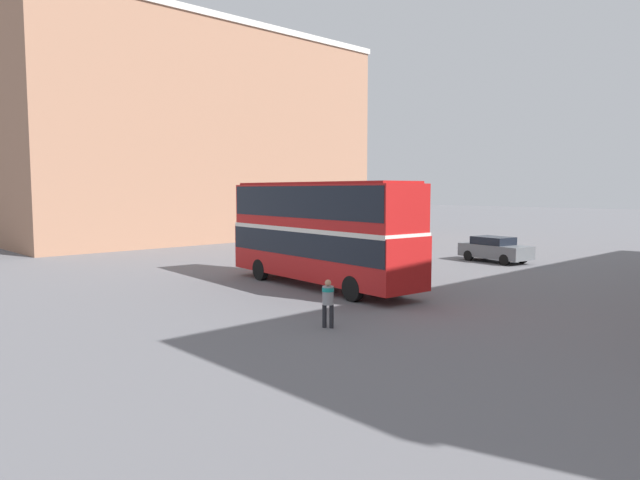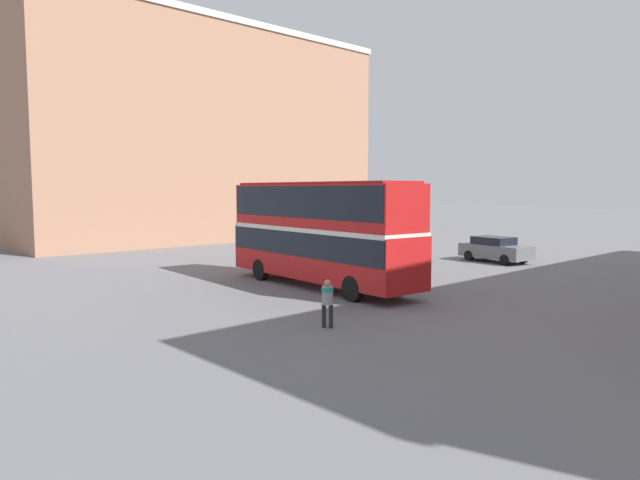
% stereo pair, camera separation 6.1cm
% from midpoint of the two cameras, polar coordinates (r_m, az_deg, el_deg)
% --- Properties ---
extents(ground_plane, '(240.00, 240.00, 0.00)m').
position_cam_midpoint_polar(ground_plane, '(26.68, 1.23, -4.43)').
color(ground_plane, slate).
extents(building_row_left, '(8.63, 32.17, 18.38)m').
position_cam_midpoint_polar(building_row_left, '(51.65, -11.02, 10.31)').
color(building_row_left, '#9E7056').
rests_on(building_row_left, ground_plane).
extents(double_decker_bus, '(11.15, 3.45, 4.74)m').
position_cam_midpoint_polar(double_decker_bus, '(25.68, -0.07, 1.29)').
color(double_decker_bus, red).
rests_on(double_decker_bus, ground_plane).
extents(pedestrian_foreground, '(0.52, 0.52, 1.55)m').
position_cam_midpoint_polar(pedestrian_foreground, '(18.22, 0.71, -5.85)').
color(pedestrian_foreground, '#232328').
rests_on(pedestrian_foreground, ground_plane).
extents(parked_car_kerb_near, '(4.05, 2.15, 1.63)m').
position_cam_midpoint_polar(parked_car_kerb_near, '(44.90, 6.21, 0.45)').
color(parked_car_kerb_near, black).
rests_on(parked_car_kerb_near, ground_plane).
extents(parked_car_kerb_far, '(4.50, 2.43, 1.54)m').
position_cam_midpoint_polar(parked_car_kerb_far, '(36.28, 17.03, -0.88)').
color(parked_car_kerb_far, slate).
rests_on(parked_car_kerb_far, ground_plane).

